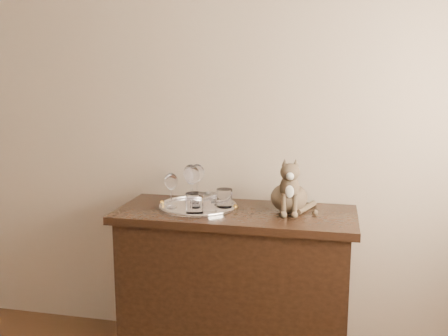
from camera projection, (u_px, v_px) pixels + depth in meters
The scene contains 11 objects.
wall_back at pixel (143, 106), 2.84m from camera, with size 4.00×0.10×2.70m, color tan.
sideboard at pixel (235, 290), 2.59m from camera, with size 1.20×0.50×0.85m, color black, non-canonical shape.
tray at pixel (198, 207), 2.56m from camera, with size 0.40×0.40×0.01m, color white.
wine_glass_a at pixel (191, 183), 2.64m from camera, with size 0.08×0.08×0.20m, color white, non-canonical shape.
wine_glass_b at pixel (197, 182), 2.66m from camera, with size 0.08×0.08×0.20m, color white, non-canonical shape.
wine_glass_c at pixel (171, 190), 2.53m from camera, with size 0.07×0.07×0.18m, color white, non-canonical shape.
wine_glass_d at pixel (192, 185), 2.57m from camera, with size 0.08×0.08×0.21m, color white, non-canonical shape.
tumbler_a at pixel (209, 203), 2.46m from camera, with size 0.08×0.08×0.09m, color silver.
tumbler_b at pixel (195, 203), 2.43m from camera, with size 0.09×0.09×0.10m, color silver.
tumbler_c at pixel (224, 198), 2.55m from camera, with size 0.08×0.08×0.09m, color white.
cat at pixel (289, 184), 2.48m from camera, with size 0.28×0.26×0.28m, color brown, non-canonical shape.
Camera 1 is at (1.07, -0.44, 1.52)m, focal length 40.00 mm.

